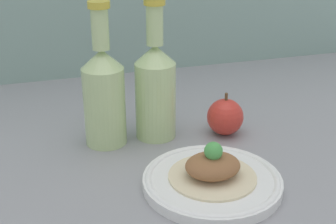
{
  "coord_description": "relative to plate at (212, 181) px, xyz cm",
  "views": [
    {
      "loc": [
        -23.91,
        -68.83,
        41.72
      ],
      "look_at": [
        -2.26,
        1.76,
        9.51
      ],
      "focal_mm": 50.0,
      "sensor_mm": 36.0,
      "label": 1
    }
  ],
  "objects": [
    {
      "name": "ground_plane",
      "position": [
        -2.06,
        8.64,
        -3.09
      ],
      "size": [
        180.0,
        110.0,
        4.0
      ],
      "primitive_type": "cube",
      "color": "gray"
    },
    {
      "name": "plate",
      "position": [
        0.0,
        0.0,
        0.0
      ],
      "size": [
        22.72,
        22.72,
        2.04
      ],
      "color": "white",
      "rests_on": "ground_plane"
    },
    {
      "name": "plated_food",
      "position": [
        0.0,
        0.0,
        2.53
      ],
      "size": [
        14.33,
        14.33,
        6.34
      ],
      "color": "beige",
      "rests_on": "plate"
    },
    {
      "name": "cider_bottle_left",
      "position": [
        -13.62,
        20.79,
        9.23
      ],
      "size": [
        7.88,
        7.88,
        27.16
      ],
      "color": "#B7D18E",
      "rests_on": "ground_plane"
    },
    {
      "name": "cider_bottle_right",
      "position": [
        -3.65,
        20.79,
        9.23
      ],
      "size": [
        7.88,
        7.88,
        27.16
      ],
      "color": "#B7D18E",
      "rests_on": "ground_plane"
    },
    {
      "name": "apple",
      "position": [
        9.8,
        17.59,
        2.57
      ],
      "size": [
        7.3,
        7.3,
        8.7
      ],
      "color": "red",
      "rests_on": "ground_plane"
    }
  ]
}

